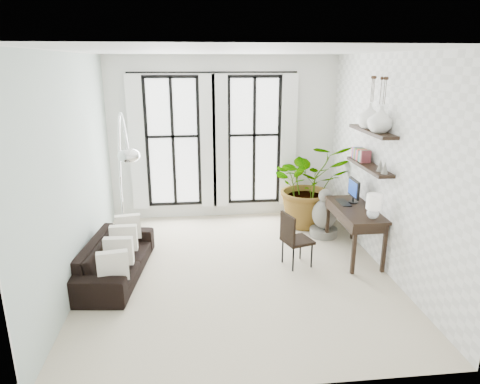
{
  "coord_description": "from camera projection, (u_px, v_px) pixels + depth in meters",
  "views": [
    {
      "loc": [
        -0.59,
        -5.9,
        3.06
      ],
      "look_at": [
        0.08,
        0.3,
        1.16
      ],
      "focal_mm": 32.0,
      "sensor_mm": 36.0,
      "label": 1
    }
  ],
  "objects": [
    {
      "name": "windows",
      "position": [
        214.0,
        142.0,
        8.39
      ],
      "size": [
        3.26,
        0.13,
        2.65
      ],
      "color": "white",
      "rests_on": "wall_back"
    },
    {
      "name": "arc_lamp",
      "position": [
        122.0,
        146.0,
        6.61
      ],
      "size": [
        0.73,
        1.77,
        2.35
      ],
      "color": "silver",
      "rests_on": "floor"
    },
    {
      "name": "floor",
      "position": [
        237.0,
        270.0,
        6.56
      ],
      "size": [
        5.0,
        5.0,
        0.0
      ],
      "primitive_type": "plane",
      "color": "beige",
      "rests_on": "ground"
    },
    {
      "name": "throw_pillows",
      "position": [
        121.0,
        244.0,
        6.27
      ],
      "size": [
        0.4,
        1.52,
        0.4
      ],
      "color": "white",
      "rests_on": "sofa"
    },
    {
      "name": "desk",
      "position": [
        356.0,
        213.0,
        6.81
      ],
      "size": [
        0.59,
        1.39,
        1.21
      ],
      "color": "black",
      "rests_on": "floor"
    },
    {
      "name": "ceiling",
      "position": [
        236.0,
        51.0,
        5.63
      ],
      "size": [
        5.0,
        5.0,
        0.0
      ],
      "primitive_type": "plane",
      "color": "white",
      "rests_on": "wall_back"
    },
    {
      "name": "buddha",
      "position": [
        324.0,
        217.0,
        7.75
      ],
      "size": [
        0.5,
        0.5,
        0.89
      ],
      "color": "gray",
      "rests_on": "floor"
    },
    {
      "name": "plant",
      "position": [
        309.0,
        184.0,
        8.16
      ],
      "size": [
        1.57,
        1.38,
        1.65
      ],
      "primitive_type": "imported",
      "rotation": [
        0.0,
        0.0,
        0.07
      ],
      "color": "#2D7228",
      "rests_on": "floor"
    },
    {
      "name": "wall_back",
      "position": [
        224.0,
        139.0,
        8.47
      ],
      "size": [
        4.5,
        0.0,
        4.5
      ],
      "primitive_type": "plane",
      "rotation": [
        1.57,
        0.0,
        0.0
      ],
      "color": "white",
      "rests_on": "floor"
    },
    {
      "name": "wall_shelves",
      "position": [
        369.0,
        152.0,
        6.63
      ],
      "size": [
        0.25,
        1.3,
        0.6
      ],
      "color": "black",
      "rests_on": "wall_right"
    },
    {
      "name": "wall_left",
      "position": [
        74.0,
        173.0,
        5.86
      ],
      "size": [
        0.0,
        5.0,
        5.0
      ],
      "primitive_type": "plane",
      "rotation": [
        1.57,
        0.0,
        1.57
      ],
      "color": "#B1C5BC",
      "rests_on": "floor"
    },
    {
      "name": "wall_right",
      "position": [
        388.0,
        165.0,
        6.33
      ],
      "size": [
        0.0,
        5.0,
        5.0
      ],
      "primitive_type": "plane",
      "rotation": [
        1.57,
        0.0,
        -1.57
      ],
      "color": "white",
      "rests_on": "floor"
    },
    {
      "name": "desk_chair",
      "position": [
        293.0,
        236.0,
        6.56
      ],
      "size": [
        0.52,
        0.52,
        0.87
      ],
      "rotation": [
        0.0,
        0.0,
        0.31
      ],
      "color": "black",
      "rests_on": "floor"
    },
    {
      "name": "vase_b",
      "position": [
        369.0,
        116.0,
        6.58
      ],
      "size": [
        0.37,
        0.37,
        0.38
      ],
      "primitive_type": "imported",
      "color": "white",
      "rests_on": "shelf_upper"
    },
    {
      "name": "vase_a",
      "position": [
        380.0,
        119.0,
        6.2
      ],
      "size": [
        0.37,
        0.37,
        0.38
      ],
      "primitive_type": "imported",
      "color": "white",
      "rests_on": "shelf_upper"
    },
    {
      "name": "sofa",
      "position": [
        116.0,
        258.0,
        6.32
      ],
      "size": [
        0.97,
        2.01,
        0.56
      ],
      "primitive_type": "imported",
      "rotation": [
        0.0,
        0.0,
        1.45
      ],
      "color": "black",
      "rests_on": "floor"
    }
  ]
}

